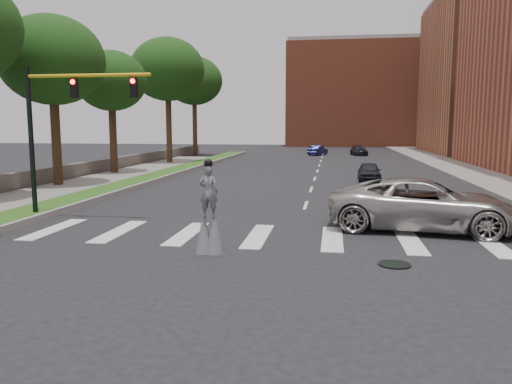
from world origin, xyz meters
name	(u,v)px	position (x,y,z in m)	size (l,w,h in m)	color
ground_plane	(292,244)	(0.00, 0.00, 0.00)	(160.00, 160.00, 0.00)	black
grass_median	(161,175)	(-11.50, 20.00, 0.12)	(2.00, 60.00, 0.25)	#244F16
median_curb	(175,175)	(-10.45, 20.00, 0.14)	(0.20, 60.00, 0.28)	gray
sidewalk_left	(51,192)	(-14.50, 10.00, 0.09)	(4.00, 60.00, 0.18)	slate
sidewalk_right	(478,173)	(12.50, 25.00, 0.09)	(5.00, 90.00, 0.18)	slate
stone_wall	(104,166)	(-17.00, 22.00, 0.55)	(0.50, 56.00, 1.10)	#534D47
manhole	(394,264)	(3.00, -2.00, 0.02)	(0.90, 0.90, 0.04)	black
building_far	(496,77)	(22.00, 54.00, 10.00)	(16.00, 22.00, 20.00)	#AB5D3F
building_backdrop	(360,96)	(6.00, 78.00, 9.00)	(26.00, 14.00, 18.00)	#A54E34
traffic_signal	(58,118)	(-9.78, 3.00, 4.15)	(5.30, 0.23, 6.20)	black
stilt_performer	(209,218)	(-2.41, -1.50, 1.10)	(0.84, 0.52, 2.87)	#332114
suv_crossing	(424,204)	(4.62, 3.00, 0.96)	(3.18, 6.90, 1.92)	#A7A59E
car_near	(369,172)	(3.76, 19.29, 0.63)	(1.50, 3.72, 1.27)	black
car_mid	(318,150)	(-0.65, 47.72, 0.62)	(1.31, 3.75, 1.24)	#16194E
car_far	(359,151)	(4.49, 48.32, 0.60)	(1.68, 4.14, 1.20)	black
tree_2	(52,61)	(-15.59, 12.67, 7.67)	(6.31, 6.31, 10.39)	#332114
tree_3	(111,82)	(-15.56, 20.68, 7.11)	(5.37, 5.37, 9.45)	#332114
tree_4	(168,70)	(-14.70, 31.52, 9.12)	(7.14, 7.14, 12.19)	#332114
tree_5	(194,81)	(-15.59, 44.02, 9.08)	(6.88, 6.88, 12.05)	#332114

